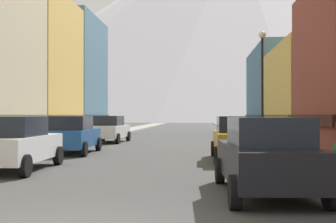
{
  "coord_description": "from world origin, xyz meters",
  "views": [
    {
      "loc": [
        2.3,
        -6.51,
        1.83
      ],
      "look_at": [
        -0.96,
        36.96,
        2.19
      ],
      "focal_mm": 46.97,
      "sensor_mm": 36.0,
      "label": 1
    }
  ],
  "objects_px": {
    "car_left_1": "(72,135)",
    "car_right_1": "(238,138)",
    "car_left_2": "(110,129)",
    "car_right_0": "(267,156)",
    "car_left_0": "(15,143)",
    "potted_plant_0": "(46,135)",
    "streetlamp_right": "(262,72)"
  },
  "relations": [
    {
      "from": "streetlamp_right",
      "to": "car_left_2",
      "type": "bearing_deg",
      "value": 142.76
    },
    {
      "from": "car_left_1",
      "to": "car_left_0",
      "type": "bearing_deg",
      "value": -90.01
    },
    {
      "from": "car_left_2",
      "to": "car_right_1",
      "type": "bearing_deg",
      "value": -55.58
    },
    {
      "from": "car_left_2",
      "to": "car_left_1",
      "type": "bearing_deg",
      "value": -89.97
    },
    {
      "from": "car_left_0",
      "to": "car_left_1",
      "type": "relative_size",
      "value": 1.0
    },
    {
      "from": "car_left_0",
      "to": "car_right_1",
      "type": "relative_size",
      "value": 1.01
    },
    {
      "from": "car_right_0",
      "to": "car_left_1",
      "type": "bearing_deg",
      "value": 126.41
    },
    {
      "from": "car_left_2",
      "to": "streetlamp_right",
      "type": "bearing_deg",
      "value": -37.24
    },
    {
      "from": "car_left_2",
      "to": "car_right_0",
      "type": "relative_size",
      "value": 1.0
    },
    {
      "from": "car_left_2",
      "to": "potted_plant_0",
      "type": "bearing_deg",
      "value": -134.09
    },
    {
      "from": "car_left_2",
      "to": "car_right_0",
      "type": "bearing_deg",
      "value": -68.05
    },
    {
      "from": "car_left_1",
      "to": "car_right_1",
      "type": "distance_m",
      "value": 8.01
    },
    {
      "from": "car_left_1",
      "to": "streetlamp_right",
      "type": "bearing_deg",
      "value": 9.95
    },
    {
      "from": "car_left_0",
      "to": "car_left_1",
      "type": "height_order",
      "value": "same"
    },
    {
      "from": "car_right_0",
      "to": "potted_plant_0",
      "type": "height_order",
      "value": "car_right_0"
    },
    {
      "from": "car_right_0",
      "to": "car_right_1",
      "type": "relative_size",
      "value": 1.01
    },
    {
      "from": "potted_plant_0",
      "to": "streetlamp_right",
      "type": "bearing_deg",
      "value": -16.49
    },
    {
      "from": "car_left_0",
      "to": "potted_plant_0",
      "type": "relative_size",
      "value": 4.98
    },
    {
      "from": "car_left_0",
      "to": "car_right_0",
      "type": "height_order",
      "value": "same"
    },
    {
      "from": "car_left_0",
      "to": "car_right_1",
      "type": "xyz_separation_m",
      "value": [
        7.6,
        3.89,
        0.0
      ]
    },
    {
      "from": "potted_plant_0",
      "to": "streetlamp_right",
      "type": "relative_size",
      "value": 0.15
    },
    {
      "from": "car_left_1",
      "to": "car_right_1",
      "type": "relative_size",
      "value": 1.01
    },
    {
      "from": "car_left_0",
      "to": "car_right_1",
      "type": "distance_m",
      "value": 8.54
    },
    {
      "from": "streetlamp_right",
      "to": "car_left_1",
      "type": "bearing_deg",
      "value": -170.05
    },
    {
      "from": "streetlamp_right",
      "to": "car_right_0",
      "type": "bearing_deg",
      "value": -97.4
    },
    {
      "from": "car_right_1",
      "to": "streetlamp_right",
      "type": "relative_size",
      "value": 0.75
    },
    {
      "from": "car_left_2",
      "to": "streetlamp_right",
      "type": "distance_m",
      "value": 11.9
    },
    {
      "from": "car_left_2",
      "to": "car_left_0",
      "type": "bearing_deg",
      "value": -89.98
    },
    {
      "from": "car_left_0",
      "to": "streetlamp_right",
      "type": "relative_size",
      "value": 0.76
    },
    {
      "from": "car_left_1",
      "to": "streetlamp_right",
      "type": "distance_m",
      "value": 9.79
    },
    {
      "from": "car_left_2",
      "to": "car_right_1",
      "type": "xyz_separation_m",
      "value": [
        7.6,
        -11.09,
        0.0
      ]
    },
    {
      "from": "car_right_0",
      "to": "car_left_0",
      "type": "bearing_deg",
      "value": 152.97
    }
  ]
}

